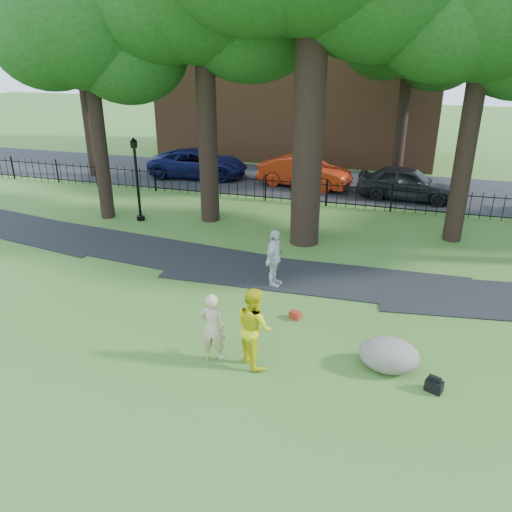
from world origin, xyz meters
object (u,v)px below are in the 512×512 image
(woman, at_px, (212,327))
(red_sedan, at_px, (304,172))
(lamppost, at_px, (137,181))
(man, at_px, (254,327))
(boulder, at_px, (389,353))

(woman, distance_m, red_sedan, 16.50)
(woman, xyz_separation_m, lamppost, (-6.90, 8.86, 0.87))
(woman, relative_size, lamppost, 0.49)
(man, bearing_deg, lamppost, -2.92)
(woman, distance_m, man, 1.01)
(man, bearing_deg, red_sedan, -37.30)
(boulder, distance_m, lamppost, 13.68)
(man, relative_size, lamppost, 0.55)
(woman, height_order, man, man)
(boulder, distance_m, red_sedan, 16.49)
(lamppost, height_order, red_sedan, lamppost)
(man, height_order, red_sedan, man)
(boulder, xyz_separation_m, red_sedan, (-5.32, 15.60, 0.40))
(red_sedan, bearing_deg, woman, -166.41)
(man, distance_m, lamppost, 11.80)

